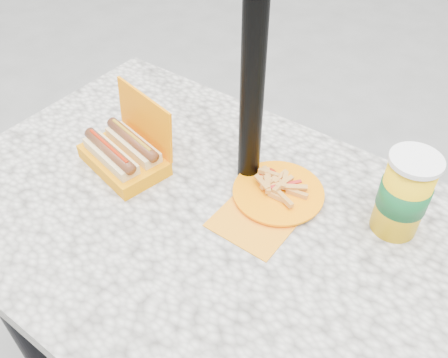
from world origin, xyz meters
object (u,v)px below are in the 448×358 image
Objects in this scene: umbrella_pole at (255,33)px; soda_cup at (404,195)px; fries_plate at (276,193)px; hotdog_box at (125,153)px.

umbrella_pole reaches higher than soda_cup.
soda_cup reaches higher than fries_plate.
hotdog_box is 0.84× the size of fries_plate.
umbrella_pole is at bearing 42.09° from hotdog_box.
soda_cup reaches higher than hotdog_box.
umbrella_pole is 0.42m from soda_cup.
umbrella_pole reaches higher than hotdog_box.
soda_cup is (0.24, 0.07, 0.08)m from fries_plate.
fries_plate is (0.09, -0.03, -0.34)m from umbrella_pole.
hotdog_box is at bearing -160.89° from fries_plate.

